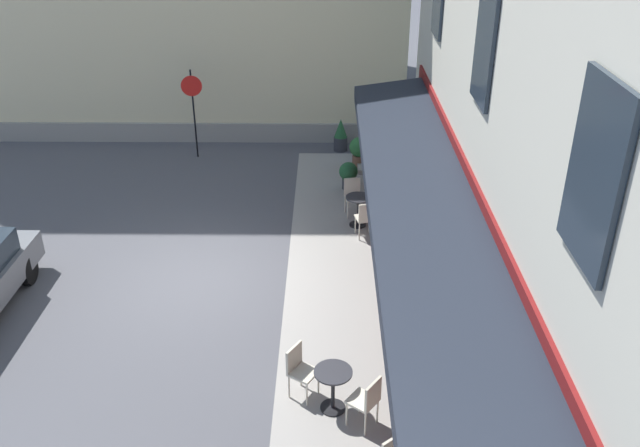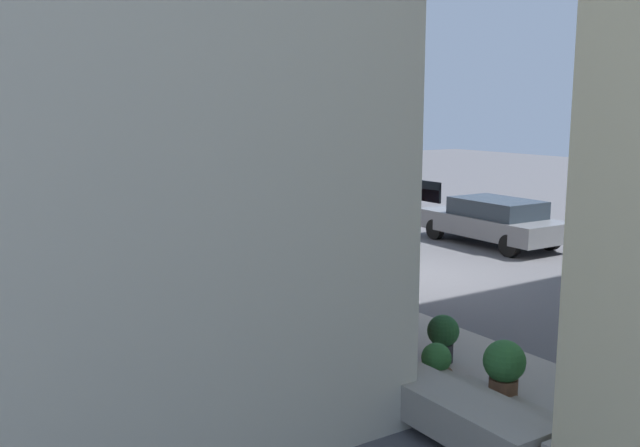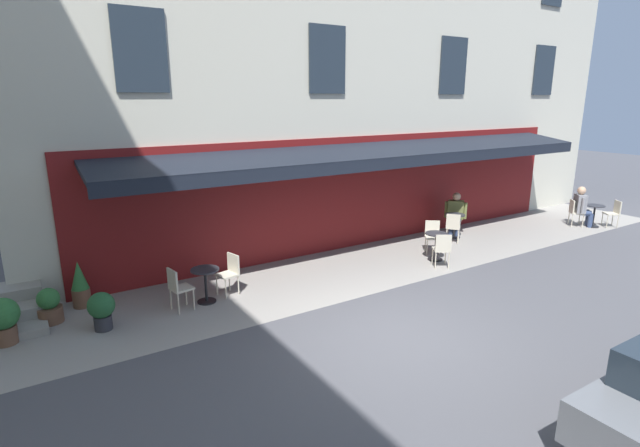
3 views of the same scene
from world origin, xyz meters
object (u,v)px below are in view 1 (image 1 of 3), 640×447
(cafe_table_streetside, at_px, (358,207))
(potted_plant_under_sign, at_px, (399,169))
(no_parking_sign, at_px, (193,98))
(cafe_chair_cream_under_awning, at_px, (299,367))
(cafe_chair_cream_near_door, at_px, (367,399))
(potted_plant_by_steps, at_px, (341,135))
(potted_plant_entrance_left, at_px, (359,150))
(cafe_table_near_entrance, at_px, (333,384))
(cafe_chair_cream_facing_street, at_px, (366,217))
(cafe_chair_cream_corner_right, at_px, (353,193))
(potted_plant_mid_terrace, at_px, (379,165))
(potted_plant_entrance_right, at_px, (348,174))

(cafe_table_streetside, bearing_deg, potted_plant_under_sign, -27.40)
(cafe_table_streetside, xyz_separation_m, no_parking_sign, (4.25, 4.56, 1.30))
(cafe_chair_cream_under_awning, distance_m, cafe_chair_cream_near_door, 1.26)
(potted_plant_by_steps, xyz_separation_m, potted_plant_entrance_left, (-1.19, -0.51, 0.00))
(potted_plant_under_sign, bearing_deg, cafe_chair_cream_under_awning, 163.84)
(cafe_table_near_entrance, bearing_deg, no_parking_sign, 20.65)
(cafe_table_near_entrance, height_order, cafe_table_streetside, same)
(potted_plant_under_sign, bearing_deg, cafe_chair_cream_facing_street, 160.36)
(cafe_chair_cream_under_awning, height_order, cafe_chair_cream_corner_right, same)
(cafe_table_near_entrance, bearing_deg, cafe_chair_cream_facing_street, -8.02)
(no_parking_sign, bearing_deg, cafe_chair_cream_facing_street, -135.93)
(no_parking_sign, bearing_deg, potted_plant_mid_terrace, -104.51)
(cafe_table_near_entrance, bearing_deg, potted_plant_entrance_right, -3.19)
(cafe_chair_cream_facing_street, height_order, potted_plant_by_steps, potted_plant_by_steps)
(cafe_table_streetside, bearing_deg, potted_plant_mid_terrace, -13.67)
(cafe_table_near_entrance, xyz_separation_m, no_parking_sign, (10.41, 3.92, 1.30))
(cafe_table_streetside, height_order, cafe_chair_cream_corner_right, cafe_chair_cream_corner_right)
(potted_plant_under_sign, relative_size, potted_plant_entrance_right, 1.34)
(cafe_chair_cream_near_door, distance_m, potted_plant_entrance_right, 8.62)
(cafe_table_streetside, distance_m, potted_plant_mid_terrace, 2.97)
(cafe_chair_cream_facing_street, xyz_separation_m, potted_plant_by_steps, (5.43, 0.48, -0.06))
(potted_plant_entrance_left, bearing_deg, cafe_chair_cream_facing_street, 179.66)
(potted_plant_mid_terrace, relative_size, potted_plant_entrance_left, 0.82)
(no_parking_sign, height_order, potted_plant_mid_terrace, no_parking_sign)
(cafe_table_near_entrance, relative_size, cafe_chair_cream_near_door, 0.82)
(potted_plant_entrance_right, bearing_deg, potted_plant_mid_terrace, -47.27)
(cafe_chair_cream_under_awning, relative_size, cafe_table_streetside, 1.21)
(cafe_chair_cream_under_awning, xyz_separation_m, cafe_table_streetside, (5.83, -1.17, -0.06))
(cafe_table_near_entrance, distance_m, potted_plant_entrance_left, 9.82)
(cafe_table_streetside, relative_size, potted_plant_mid_terrace, 1.07)
(cafe_table_streetside, bearing_deg, potted_plant_by_steps, 3.96)
(cafe_chair_cream_near_door, bearing_deg, potted_plant_mid_terrace, -5.02)
(cafe_table_streetside, height_order, potted_plant_by_steps, potted_plant_by_steps)
(cafe_chair_cream_near_door, relative_size, no_parking_sign, 0.35)
(potted_plant_by_steps, bearing_deg, cafe_chair_cream_facing_street, -174.93)
(cafe_table_streetside, distance_m, potted_plant_under_sign, 2.56)
(cafe_chair_cream_corner_right, xyz_separation_m, potted_plant_entrance_right, (1.45, 0.07, -0.12))
(cafe_table_streetside, bearing_deg, potted_plant_entrance_right, 4.81)
(cafe_chair_cream_corner_right, distance_m, cafe_chair_cream_facing_street, 1.26)
(cafe_chair_cream_facing_street, bearing_deg, cafe_table_near_entrance, 171.98)
(cafe_chair_cream_facing_street, bearing_deg, no_parking_sign, 44.07)
(potted_plant_by_steps, distance_m, potted_plant_under_sign, 2.96)
(cafe_table_near_entrance, height_order, potted_plant_under_sign, potted_plant_under_sign)
(cafe_table_near_entrance, relative_size, cafe_table_streetside, 1.00)
(cafe_chair_cream_under_awning, distance_m, cafe_chair_cream_facing_street, 5.38)
(no_parking_sign, bearing_deg, cafe_chair_cream_under_awning, -161.41)
(cafe_table_streetside, relative_size, cafe_chair_cream_corner_right, 0.82)
(potted_plant_mid_terrace, bearing_deg, no_parking_sign, 75.49)
(cafe_table_near_entrance, relative_size, cafe_chair_cream_facing_street, 0.82)
(potted_plant_mid_terrace, distance_m, potted_plant_entrance_left, 0.92)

